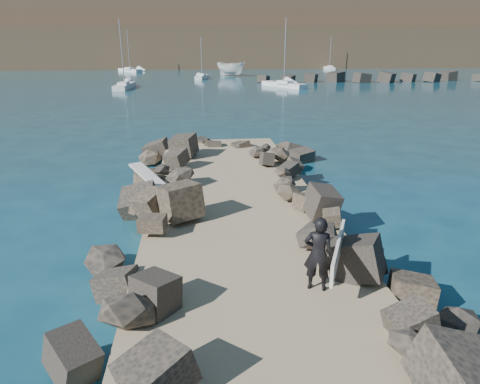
{
  "coord_description": "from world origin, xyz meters",
  "views": [
    {
      "loc": [
        -1.28,
        -13.68,
        5.96
      ],
      "look_at": [
        0.0,
        -1.0,
        1.5
      ],
      "focal_mm": 32.0,
      "sensor_mm": 36.0,
      "label": 1
    }
  ],
  "objects_px": {
    "sailboat_c": "(284,85)",
    "surfer_with_board": "(321,253)",
    "boat_imported": "(231,69)",
    "surfboard_resting": "(147,178)"
  },
  "relations": [
    {
      "from": "sailboat_c",
      "to": "surfer_with_board",
      "type": "bearing_deg",
      "value": -100.49
    },
    {
      "from": "surfboard_resting",
      "to": "boat_imported",
      "type": "height_order",
      "value": "boat_imported"
    },
    {
      "from": "surfer_with_board",
      "to": "surfboard_resting",
      "type": "bearing_deg",
      "value": 121.22
    },
    {
      "from": "boat_imported",
      "to": "surfer_with_board",
      "type": "relative_size",
      "value": 3.4
    },
    {
      "from": "boat_imported",
      "to": "sailboat_c",
      "type": "xyz_separation_m",
      "value": [
        5.69,
        -22.76,
        -0.99
      ]
    },
    {
      "from": "sailboat_c",
      "to": "surfboard_resting",
      "type": "bearing_deg",
      "value": -107.74
    },
    {
      "from": "boat_imported",
      "to": "surfer_with_board",
      "type": "height_order",
      "value": "boat_imported"
    },
    {
      "from": "surfboard_resting",
      "to": "boat_imported",
      "type": "xyz_separation_m",
      "value": [
        8.75,
        67.89,
        0.3
      ]
    },
    {
      "from": "surfboard_resting",
      "to": "surfer_with_board",
      "type": "relative_size",
      "value": 1.04
    },
    {
      "from": "boat_imported",
      "to": "surfer_with_board",
      "type": "xyz_separation_m",
      "value": [
        -4.09,
        -75.57,
        0.16
      ]
    }
  ]
}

